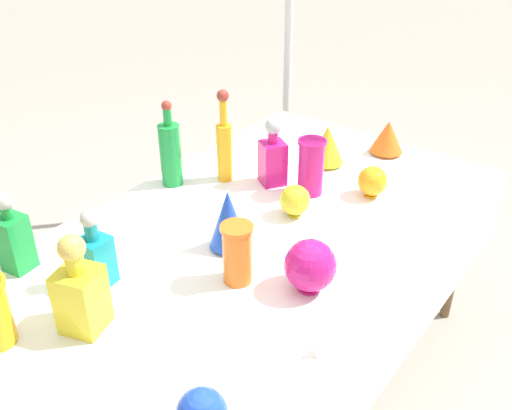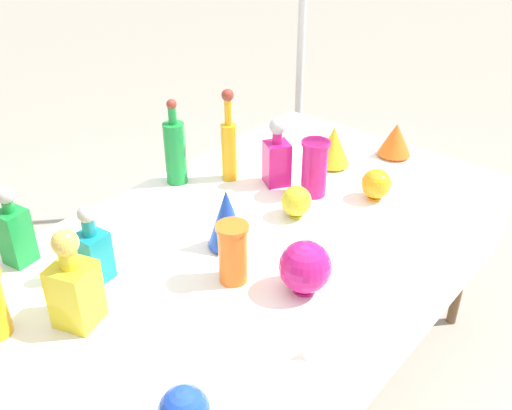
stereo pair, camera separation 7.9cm
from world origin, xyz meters
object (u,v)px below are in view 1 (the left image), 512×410
object	(u,v)px
square_decanter_1	(95,255)
square_decanter_3	(80,291)
square_decanter_0	(13,237)
canopy_pole	(288,41)
round_bowl_3	(295,200)
fluted_vase_2	(228,219)
slender_vase_2	(311,165)
round_bowl_1	(372,181)
fluted_vase_0	(327,144)
tall_bottle_0	(224,145)
cardboard_box_behind_left	(74,284)
cardboard_box_behind_right	(164,230)
square_decanter_2	(273,157)
round_bowl_0	(310,266)
slender_vase_1	(237,252)
tall_bottle_2	(170,152)
fluted_vase_1	(388,137)

from	to	relation	value
square_decanter_1	square_decanter_3	distance (m)	0.19
square_decanter_0	square_decanter_1	world-z (taller)	square_decanter_0
square_decanter_3	canopy_pole	bearing A→B (deg)	18.80
round_bowl_3	fluted_vase_2	bearing A→B (deg)	168.37
square_decanter_0	fluted_vase_2	world-z (taller)	square_decanter_0
slender_vase_2	fluted_vase_2	size ratio (longest dim) A/B	1.04
round_bowl_1	fluted_vase_0	bearing A→B (deg)	64.93
round_bowl_3	square_decanter_3	bearing A→B (deg)	170.79
square_decanter_3	slender_vase_2	bearing A→B (deg)	-5.03
tall_bottle_0	cardboard_box_behind_left	distance (m)	1.05
fluted_vase_2	round_bowl_1	size ratio (longest dim) A/B	1.75
canopy_pole	cardboard_box_behind_right	bearing A→B (deg)	165.54
square_decanter_2	round_bowl_0	size ratio (longest dim) A/B	1.68
tall_bottle_0	round_bowl_3	bearing A→B (deg)	-99.49
slender_vase_1	fluted_vase_2	distance (m)	0.18
tall_bottle_2	round_bowl_3	world-z (taller)	tall_bottle_2
square_decanter_1	canopy_pole	xyz separation A→B (m)	(1.79, 0.54, 0.16)
canopy_pole	tall_bottle_0	bearing A→B (deg)	-158.35
square_decanter_0	round_bowl_3	size ratio (longest dim) A/B	2.29
round_bowl_0	cardboard_box_behind_left	xyz separation A→B (m)	(0.00, 1.27, -0.69)
square_decanter_1	canopy_pole	distance (m)	1.88
square_decanter_0	fluted_vase_1	size ratio (longest dim) A/B	1.83
square_decanter_3	fluted_vase_0	size ratio (longest dim) A/B	1.70
square_decanter_0	round_bowl_0	xyz separation A→B (m)	(0.46, -0.78, -0.03)
slender_vase_2	square_decanter_1	bearing A→B (deg)	166.28
round_bowl_3	square_decanter_1	bearing A→B (deg)	159.48
square_decanter_3	square_decanter_2	bearing A→B (deg)	4.32
round_bowl_1	square_decanter_2	bearing A→B (deg)	111.19
slender_vase_1	cardboard_box_behind_right	xyz separation A→B (m)	(0.69, 1.08, -0.71)
square_decanter_2	cardboard_box_behind_right	size ratio (longest dim) A/B	0.58
square_decanter_1	fluted_vase_2	world-z (taller)	square_decanter_1
square_decanter_0	slender_vase_1	size ratio (longest dim) A/B	1.39
slender_vase_2	round_bowl_0	distance (m)	0.59
square_decanter_2	square_decanter_3	bearing A→B (deg)	-175.68
square_decanter_1	canopy_pole	size ratio (longest dim) A/B	0.10
cardboard_box_behind_left	round_bowl_3	bearing A→B (deg)	-72.46
fluted_vase_2	round_bowl_3	world-z (taller)	fluted_vase_2
fluted_vase_1	tall_bottle_0	bearing A→B (deg)	146.27
square_decanter_0	cardboard_box_behind_right	distance (m)	1.37
slender_vase_2	fluted_vase_0	xyz separation A→B (m)	(0.25, 0.08, -0.02)
cardboard_box_behind_right	square_decanter_3	bearing A→B (deg)	-141.50
square_decanter_0	fluted_vase_1	xyz separation A→B (m)	(1.45, -0.54, -0.04)
square_decanter_0	square_decanter_2	distance (m)	0.98
round_bowl_1	slender_vase_1	bearing A→B (deg)	173.19
square_decanter_3	round_bowl_3	xyz separation A→B (m)	(0.82, -0.13, -0.06)
tall_bottle_2	cardboard_box_behind_left	xyz separation A→B (m)	(-0.23, 0.49, -0.74)
round_bowl_3	canopy_pole	size ratio (longest dim) A/B	0.05
fluted_vase_2	round_bowl_3	distance (m)	0.31
tall_bottle_2	slender_vase_1	world-z (taller)	tall_bottle_2
tall_bottle_0	fluted_vase_2	world-z (taller)	tall_bottle_0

